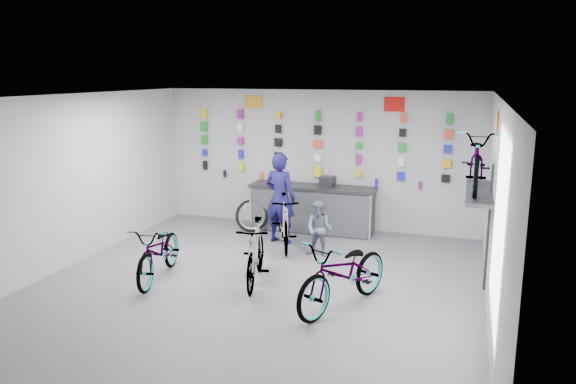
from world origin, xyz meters
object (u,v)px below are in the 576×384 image
(counter, at_px, (312,209))
(bike_service, at_px, (284,222))
(bike_left, at_px, (159,251))
(bike_right, at_px, (344,273))
(bike_center, at_px, (255,253))
(customer, at_px, (319,229))
(clerk, at_px, (280,198))

(counter, xyz_separation_m, bike_service, (-0.20, -1.29, 0.04))
(bike_left, height_order, bike_right, bike_right)
(bike_center, bearing_deg, customer, 56.52)
(bike_left, bearing_deg, counter, 54.59)
(bike_left, relative_size, clerk, 1.00)
(bike_right, relative_size, clerk, 1.11)
(bike_left, distance_m, bike_right, 3.16)
(bike_left, height_order, bike_center, bike_center)
(bike_service, distance_m, customer, 0.82)
(bike_right, xyz_separation_m, bike_service, (-1.72, 2.45, -0.00))
(counter, distance_m, customer, 1.67)
(clerk, distance_m, customer, 1.22)
(bike_service, distance_m, clerk, 0.55)
(counter, bearing_deg, bike_service, -98.78)
(bike_left, height_order, clerk, clerk)
(customer, bearing_deg, bike_service, 167.20)
(bike_right, height_order, customer, bike_right)
(clerk, bearing_deg, bike_service, 131.37)
(clerk, relative_size, customer, 1.74)
(bike_right, distance_m, clerk, 3.41)
(bike_center, xyz_separation_m, bike_right, (1.57, -0.51, 0.01))
(counter, height_order, bike_left, counter)
(bike_center, bearing_deg, bike_right, -31.21)
(counter, bearing_deg, clerk, -112.85)
(bike_center, relative_size, bike_right, 0.85)
(bike_right, distance_m, customer, 2.37)
(bike_left, xyz_separation_m, clerk, (1.22, 2.58, 0.43))
(bike_right, xyz_separation_m, clerk, (-1.93, 2.79, 0.38))
(counter, relative_size, bike_right, 1.34)
(bike_left, distance_m, bike_service, 2.66)
(counter, relative_size, customer, 2.58)
(bike_service, xyz_separation_m, clerk, (-0.20, 0.34, 0.38))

